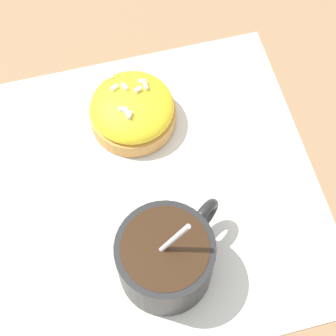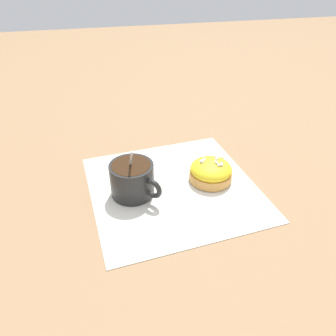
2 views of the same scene
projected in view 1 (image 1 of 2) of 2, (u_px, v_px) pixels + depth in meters
ground_plane at (152, 191)px, 0.52m from camera, size 3.00×3.00×0.00m
paper_napkin at (152, 190)px, 0.52m from camera, size 0.33×0.33×0.00m
coffee_cup at (171, 257)px, 0.45m from camera, size 0.09×0.09×0.10m
frosted_pastry at (132, 110)px, 0.53m from camera, size 0.08×0.08×0.04m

